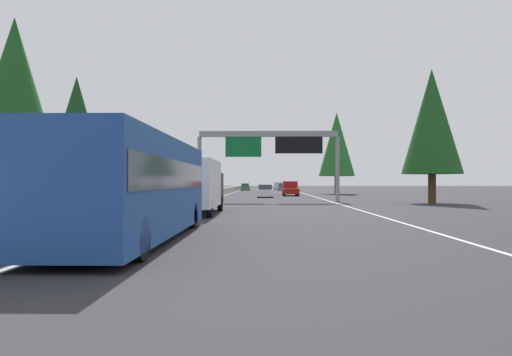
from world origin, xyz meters
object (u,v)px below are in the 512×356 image
box_truck_far_center (196,185)px  conifer_right_near (432,122)px  sedan_mid_center (245,187)px  minivan_far_right (279,185)px  sedan_far_left (282,187)px  bus_distant_b (137,184)px  conifer_right_mid (337,144)px  conifer_left_near (14,90)px  conifer_left_mid (77,123)px  conifer_left_far (134,146)px  pickup_mid_right (290,189)px  sign_gantry_overhead (270,146)px  sedan_near_center (265,191)px

box_truck_far_center → conifer_right_near: bearing=-53.0°
box_truck_far_center → sedan_mid_center: bearing=0.1°
minivan_far_right → conifer_right_near: (-73.62, -10.55, 5.81)m
sedan_far_left → minivan_far_right: bearing=2.0°
bus_distant_b → conifer_right_mid: 59.18m
conifer_left_near → conifer_left_mid: (23.07, 3.66, -0.02)m
box_truck_far_center → conifer_left_far: 70.71m
minivan_far_right → pickup_mid_right: bearing=-179.9°
sign_gantry_overhead → conifer_left_mid: size_ratio=0.81×
pickup_mid_right → conifer_right_mid: bearing=-40.5°
sedan_mid_center → conifer_right_mid: (-28.53, -14.58, 6.64)m
sedan_near_center → conifer_left_near: conifer_left_near is taller
sign_gantry_overhead → pickup_mid_right: bearing=-8.0°
sign_gantry_overhead → conifer_left_near: size_ratio=0.81×
box_truck_far_center → conifer_left_mid: conifer_left_mid is taller
conifer_left_near → pickup_mid_right: bearing=-47.0°
pickup_mid_right → sedan_near_center: size_ratio=1.27×
conifer_right_mid → pickup_mid_right: bearing=139.5°
sedan_far_left → conifer_left_far: (-7.44, 29.04, 8.05)m
minivan_far_right → conifer_left_near: conifer_left_near is taller
pickup_mid_right → sedan_far_left: size_ratio=1.27×
pickup_mid_right → sedan_near_center: pickup_mid_right is taller
bus_distant_b → conifer_right_near: size_ratio=1.03×
sedan_far_left → conifer_right_near: size_ratio=0.40×
sedan_near_center → sedan_far_left: bearing=-4.6°
pickup_mid_right → conifer_right_mid: 12.90m
sedan_far_left → conifer_right_mid: size_ratio=0.37×
sedan_near_center → conifer_right_near: (-16.31, -13.72, 6.08)m
conifer_right_mid → conifer_left_far: 42.25m
pickup_mid_right → sedan_far_left: bearing=-0.5°
conifer_right_near → conifer_right_mid: size_ratio=0.92×
pickup_mid_right → sedan_far_left: 38.04m
conifer_right_mid → conifer_left_near: 44.62m
sign_gantry_overhead → conifer_right_mid: bearing=-19.5°
conifer_right_mid → conifer_left_mid: 36.40m
pickup_mid_right → sedan_mid_center: (37.04, 7.31, -0.23)m
conifer_right_mid → minivan_far_right: bearing=10.0°
bus_distant_b → sedan_near_center: 41.99m
pickup_mid_right → sedan_near_center: bearing=154.3°
conifer_right_near → conifer_right_mid: 31.79m
bus_distant_b → conifer_right_mid: size_ratio=0.95×
conifer_left_near → minivan_far_right: bearing=-18.4°
sedan_mid_center → conifer_right_near: bearing=-163.6°
sedan_far_left → minivan_far_right: size_ratio=0.88×
sedan_far_left → conifer_right_near: conifer_right_near is taller
box_truck_far_center → conifer_left_mid: 42.96m
box_truck_far_center → sedan_far_left: size_ratio=1.93×
pickup_mid_right → sign_gantry_overhead: bearing=172.0°
conifer_right_near → conifer_left_near: (0.34, 34.90, 2.82)m
sedan_mid_center → sedan_near_center: size_ratio=1.00×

